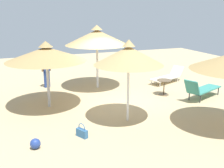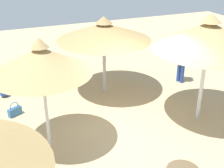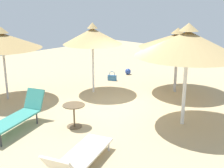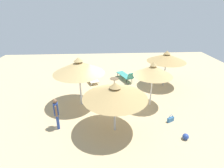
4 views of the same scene
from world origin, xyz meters
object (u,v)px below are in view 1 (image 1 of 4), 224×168
(lounge_chair_far_left, at_px, (202,89))
(beach_ball, at_px, (35,144))
(parasol_umbrella_far_right, at_px, (129,56))
(parasol_umbrella_center, at_px, (46,54))
(parasol_umbrella_back, at_px, (97,37))
(lounge_chair_near_left, at_px, (168,76))
(handbag, at_px, (82,132))
(side_table_round, at_px, (164,85))
(person_standing_front, at_px, (46,69))

(lounge_chair_far_left, xyz_separation_m, beach_ball, (6.89, 1.79, -0.28))
(parasol_umbrella_far_right, distance_m, lounge_chair_far_left, 4.30)
(parasol_umbrella_center, relative_size, beach_ball, 10.44)
(parasol_umbrella_back, relative_size, lounge_chair_near_left, 1.36)
(parasol_umbrella_back, xyz_separation_m, beach_ball, (3.41, 4.96, -2.23))
(parasol_umbrella_far_right, distance_m, handbag, 2.77)
(parasol_umbrella_center, bearing_deg, beach_ball, 74.75)
(parasol_umbrella_far_right, relative_size, lounge_chair_far_left, 1.25)
(side_table_round, xyz_separation_m, beach_ball, (5.72, 2.80, -0.32))
(parasol_umbrella_back, bearing_deg, side_table_round, 137.03)
(handbag, bearing_deg, parasol_umbrella_back, -113.52)
(parasol_umbrella_far_right, xyz_separation_m, handbag, (1.75, 0.63, -2.05))
(lounge_chair_far_left, distance_m, lounge_chair_near_left, 2.78)
(parasol_umbrella_far_right, distance_m, parasol_umbrella_center, 3.21)
(parasol_umbrella_center, bearing_deg, parasol_umbrella_far_right, 134.20)
(parasol_umbrella_back, height_order, side_table_round, parasol_umbrella_back)
(parasol_umbrella_far_right, bearing_deg, person_standing_front, -69.28)
(lounge_chair_near_left, xyz_separation_m, person_standing_front, (5.88, -1.32, 0.61))
(parasol_umbrella_center, relative_size, side_table_round, 4.37)
(handbag, bearing_deg, side_table_round, -149.25)
(parasol_umbrella_center, height_order, side_table_round, parasol_umbrella_center)
(handbag, bearing_deg, lounge_chair_near_left, -142.64)
(parasol_umbrella_center, xyz_separation_m, lounge_chair_near_left, (-6.20, -1.43, -1.73))
(parasol_umbrella_back, xyz_separation_m, lounge_chair_near_left, (-3.65, 0.40, -2.07))
(parasol_umbrella_back, bearing_deg, parasol_umbrella_far_right, 85.54)
(parasol_umbrella_back, xyz_separation_m, person_standing_front, (2.23, -0.92, -1.46))
(beach_ball, bearing_deg, lounge_chair_far_left, -165.46)
(parasol_umbrella_back, xyz_separation_m, handbag, (2.07, 4.76, -2.23))
(parasol_umbrella_far_right, relative_size, side_table_round, 4.02)
(parasol_umbrella_center, xyz_separation_m, lounge_chair_far_left, (-6.04, 1.34, -1.61))
(lounge_chair_far_left, relative_size, person_standing_front, 1.34)
(lounge_chair_near_left, distance_m, person_standing_front, 6.05)
(person_standing_front, bearing_deg, lounge_chair_near_left, 167.35)
(parasol_umbrella_back, distance_m, side_table_round, 3.69)
(parasol_umbrella_far_right, bearing_deg, handbag, 19.91)
(person_standing_front, relative_size, handbag, 3.75)
(parasol_umbrella_back, distance_m, lounge_chair_near_left, 4.21)
(lounge_chair_far_left, xyz_separation_m, side_table_round, (1.17, -1.02, 0.04))
(parasol_umbrella_back, relative_size, side_table_round, 4.36)
(lounge_chair_near_left, height_order, handbag, lounge_chair_near_left)
(handbag, bearing_deg, lounge_chair_far_left, -164.03)
(parasol_umbrella_far_right, height_order, beach_ball, parasol_umbrella_far_right)
(parasol_umbrella_back, distance_m, person_standing_front, 2.82)
(parasol_umbrella_far_right, xyz_separation_m, person_standing_front, (1.91, -5.05, -1.28))
(lounge_chair_near_left, distance_m, handbag, 7.19)
(handbag, distance_m, beach_ball, 1.35)
(handbag, bearing_deg, parasol_umbrella_center, -80.63)
(parasol_umbrella_center, xyz_separation_m, side_table_round, (-4.87, 0.32, -1.57))
(person_standing_front, bearing_deg, handbag, 91.62)
(lounge_chair_far_left, xyz_separation_m, lounge_chair_near_left, (-0.16, -2.78, -0.12))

